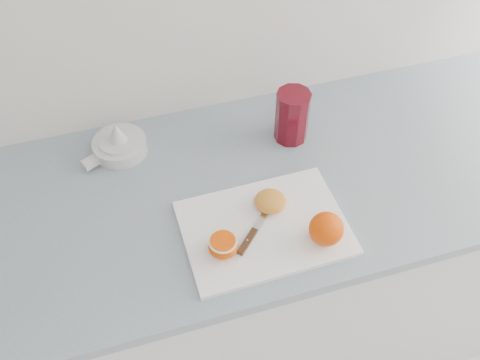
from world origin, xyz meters
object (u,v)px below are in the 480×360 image
Objects in this scene: cutting_board at (265,228)px; citrus_juicer at (119,144)px; half_orange at (223,246)px; counter at (239,279)px; red_tumbler at (292,118)px.

cutting_board is 2.15× the size of citrus_juicer.
counter is at bearing 63.76° from half_orange.
cutting_board is at bearing -51.17° from citrus_juicer.
half_orange is at bearing -161.28° from cutting_board.
counter is 0.57m from citrus_juicer.
citrus_juicer is at bearing 170.10° from red_tumbler.
citrus_juicer is 0.44m from red_tumbler.
citrus_juicer is (-0.26, 0.20, 0.47)m from counter.
half_orange is (-0.09, -0.18, 0.48)m from counter.
cutting_board is 0.11m from half_orange.
citrus_juicer reaches higher than cutting_board.
citrus_juicer reaches higher than half_orange.
citrus_juicer is at bearing 142.73° from counter.
red_tumbler is (0.43, -0.08, 0.04)m from citrus_juicer.
cutting_board is 0.31m from red_tumbler.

